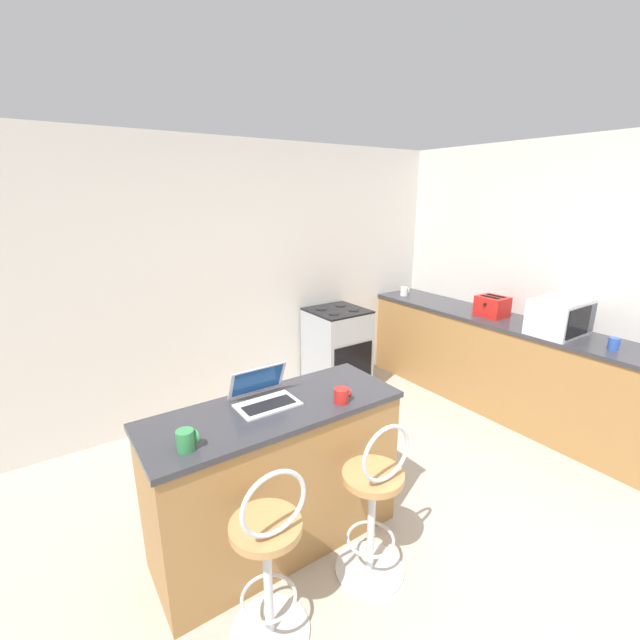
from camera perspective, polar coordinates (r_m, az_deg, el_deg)
name	(u,v)px	position (r m, az deg, el deg)	size (l,w,h in m)	color
ground_plane	(420,583)	(2.89, 13.24, -30.97)	(20.00, 20.00, 0.00)	#ADA393
wall_back	(227,282)	(4.19, -12.27, 4.95)	(12.00, 0.06, 2.60)	silver
breakfast_bar	(276,476)	(2.76, -5.82, -20.04)	(1.50, 0.57, 0.94)	#9E703D
counter_right	(500,364)	(4.67, 22.90, -5.44)	(0.60, 3.08, 0.94)	#9E703D
bar_stool_near	(269,561)	(2.31, -6.85, -29.24)	(0.40, 0.40, 1.00)	silver
bar_stool_far	(374,505)	(2.58, 7.22, -23.32)	(0.40, 0.40, 1.00)	silver
laptop	(263,394)	(2.55, -7.58, -9.73)	(0.35, 0.28, 0.21)	silver
microwave	(560,317)	(4.23, 29.36, 0.39)	(0.51, 0.36, 0.31)	silver
toaster	(492,306)	(4.57, 21.97, 1.70)	(0.25, 0.27, 0.20)	red
stove_range	(337,351)	(4.65, 2.28, -4.20)	(0.57, 0.58, 0.95)	#9EA3A8
mug_red	(342,395)	(2.53, 2.90, -10.00)	(0.11, 0.09, 0.09)	red
mug_white	(404,291)	(5.22, 11.18, 3.78)	(0.10, 0.09, 0.10)	white
mug_green	(186,440)	(2.20, -17.41, -15.04)	(0.10, 0.08, 0.10)	#338447
mug_blue	(614,344)	(4.06, 34.56, -2.61)	(0.10, 0.08, 0.10)	#2D51AD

